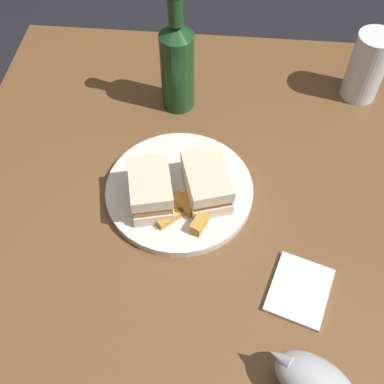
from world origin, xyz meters
TOP-DOWN VIEW (x-y plane):
  - ground_plane at (0.00, 0.00)m, footprint 6.00×6.00m
  - dining_table at (0.00, 0.00)m, footprint 1.03×0.95m
  - plate at (-0.03, -0.05)m, footprint 0.27×0.27m
  - sandwich_half_left at (-0.00, -0.09)m, footprint 0.12×0.09m
  - sandwich_half_right at (-0.03, 0.00)m, footprint 0.13×0.10m
  - potato_wedge_front at (0.04, -0.06)m, footprint 0.04×0.05m
  - potato_wedge_middle at (0.01, -0.04)m, footprint 0.05×0.05m
  - potato_wedge_back at (-0.01, -0.03)m, footprint 0.04×0.05m
  - potato_wedge_left_edge at (0.05, -0.01)m, footprint 0.04×0.03m
  - potato_wedge_right_edge at (0.01, -0.04)m, footprint 0.03×0.06m
  - pint_glass at (-0.34, 0.31)m, footprint 0.08×0.08m
  - gravy_boat at (0.29, 0.17)m, footprint 0.11×0.14m
  - cider_bottle at (-0.27, -0.08)m, footprint 0.07×0.07m
  - napkin at (0.14, 0.16)m, footprint 0.13×0.12m

SIDE VIEW (x-z plane):
  - ground_plane at x=0.00m, z-range 0.00..0.00m
  - dining_table at x=0.00m, z-range 0.00..0.70m
  - napkin at x=0.14m, z-range 0.70..0.71m
  - plate at x=-0.03m, z-range 0.70..0.72m
  - potato_wedge_right_edge at x=0.01m, z-range 0.72..0.73m
  - potato_wedge_front at x=0.04m, z-range 0.72..0.74m
  - potato_wedge_back at x=-0.01m, z-range 0.72..0.74m
  - potato_wedge_middle at x=0.01m, z-range 0.72..0.74m
  - potato_wedge_left_edge at x=0.05m, z-range 0.72..0.74m
  - gravy_boat at x=0.29m, z-range 0.71..0.78m
  - sandwich_half_right at x=-0.03m, z-range 0.72..0.78m
  - sandwich_half_left at x=0.00m, z-range 0.72..0.79m
  - pint_glass at x=-0.34m, z-range 0.70..0.84m
  - cider_bottle at x=-0.27m, z-range 0.68..0.94m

